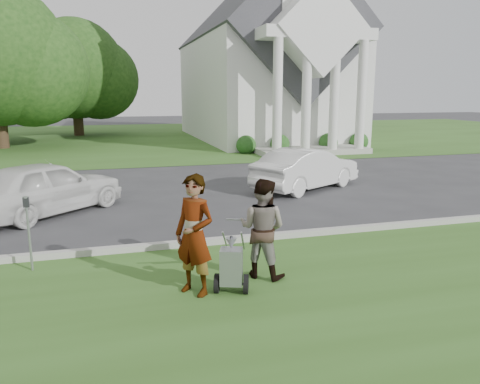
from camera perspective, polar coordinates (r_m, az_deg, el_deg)
name	(u,v)px	position (r m, az deg, el deg)	size (l,w,h in m)	color
ground	(208,254)	(9.85, -3.92, -7.52)	(120.00, 120.00, 0.00)	#333335
grass_strip	(250,319)	(7.17, 1.26, -15.23)	(80.00, 7.00, 0.01)	#32561D
church_lawn	(133,137)	(36.29, -12.88, 6.50)	(80.00, 30.00, 0.01)	#32561D
curb	(203,242)	(10.33, -4.56, -6.14)	(80.00, 0.18, 0.15)	#9E9E93
church	(264,54)	(34.10, 2.95, 16.44)	(9.19, 19.00, 24.10)	white
tree_back	(75,74)	(39.16, -19.50, 13.44)	(9.61, 7.60, 8.89)	#332316
striping_cart	(231,268)	(7.85, -1.05, -9.19)	(0.81, 1.20, 1.04)	black
person_left	(194,236)	(7.68, -5.58, -5.36)	(0.73, 0.48, 2.01)	#999999
person_right	(262,229)	(8.39, 2.74, -4.53)	(0.88, 0.68, 1.80)	#999999
parking_meter_near	(28,224)	(9.48, -24.41, -3.63)	(0.10, 0.09, 1.44)	#94979C
car_b	(46,187)	(13.85, -22.62, 0.53)	(1.78, 4.42, 1.51)	silver
car_d	(306,169)	(16.36, 8.11, 2.83)	(1.51, 4.33, 1.43)	silver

